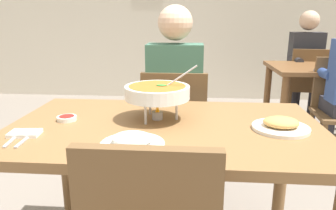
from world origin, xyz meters
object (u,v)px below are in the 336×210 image
object	(u,v)px
chair_bg_middle	(307,83)
patron_bg_middle	(306,61)
appetizer_plate	(281,125)
dining_table_main	(165,147)
diner_main	(175,92)
rice_plate	(132,142)
sauce_dish	(67,118)
curry_bowl	(157,93)
chair_diner_main	(175,127)
dining_table_far	(322,80)

from	to	relation	value
chair_bg_middle	patron_bg_middle	world-z (taller)	patron_bg_middle
appetizer_plate	patron_bg_middle	distance (m)	2.65
chair_bg_middle	patron_bg_middle	bearing A→B (deg)	92.94
dining_table_main	diner_main	distance (m)	0.75
dining_table_main	chair_bg_middle	distance (m)	2.76
rice_plate	diner_main	bearing A→B (deg)	84.40
rice_plate	sauce_dish	world-z (taller)	rice_plate
rice_plate	dining_table_main	bearing A→B (deg)	69.45
diner_main	curry_bowl	xyz separation A→B (m)	(-0.04, -0.67, 0.15)
chair_diner_main	sauce_dish	world-z (taller)	chair_diner_main
curry_bowl	patron_bg_middle	xyz separation A→B (m)	(1.46, 2.39, -0.15)
rice_plate	chair_diner_main	bearing A→B (deg)	84.21
chair_bg_middle	curry_bowl	bearing A→B (deg)	-122.68
chair_bg_middle	chair_diner_main	bearing A→B (deg)	-130.73
curry_bowl	rice_plate	distance (m)	0.36
dining_table_main	chair_bg_middle	bearing A→B (deg)	58.93
dining_table_main	chair_bg_middle	xyz separation A→B (m)	(1.42, 2.36, -0.15)
chair_diner_main	diner_main	distance (m)	0.24
dining_table_far	sauce_dish	bearing A→B (deg)	-134.91
chair_diner_main	curry_bowl	xyz separation A→B (m)	(-0.04, -0.63, 0.39)
chair_diner_main	dining_table_far	bearing A→B (deg)	40.14
chair_diner_main	appetizer_plate	world-z (taller)	chair_diner_main
dining_table_main	curry_bowl	world-z (taller)	curry_bowl
rice_plate	curry_bowl	bearing A→B (deg)	80.77
rice_plate	sauce_dish	xyz separation A→B (m)	(-0.36, 0.29, -0.01)
diner_main	rice_plate	size ratio (longest dim) A/B	5.46
diner_main	curry_bowl	size ratio (longest dim) A/B	3.94
rice_plate	patron_bg_middle	size ratio (longest dim) A/B	0.18
chair_diner_main	appetizer_plate	distance (m)	0.93
chair_diner_main	rice_plate	xyz separation A→B (m)	(-0.10, -0.97, 0.28)
rice_plate	sauce_dish	size ratio (longest dim) A/B	2.67
chair_diner_main	diner_main	bearing A→B (deg)	90.00
rice_plate	patron_bg_middle	xyz separation A→B (m)	(1.52, 2.73, -0.04)
diner_main	curry_bowl	bearing A→B (deg)	-93.73
chair_diner_main	rice_plate	world-z (taller)	chair_diner_main
dining_table_far	chair_bg_middle	world-z (taller)	chair_bg_middle
rice_plate	appetizer_plate	world-z (taller)	same
curry_bowl	sauce_dish	world-z (taller)	curry_bowl
curry_bowl	diner_main	bearing A→B (deg)	86.27
chair_diner_main	sauce_dish	size ratio (longest dim) A/B	10.00
appetizer_plate	patron_bg_middle	world-z (taller)	patron_bg_middle
dining_table_main	appetizer_plate	size ratio (longest dim) A/B	5.81
patron_bg_middle	diner_main	bearing A→B (deg)	-129.45
rice_plate	dining_table_far	xyz separation A→B (m)	(1.49, 2.15, -0.16)
diner_main	dining_table_far	size ratio (longest dim) A/B	1.31
dining_table_main	diner_main	bearing A→B (deg)	90.00
chair_diner_main	appetizer_plate	bearing A→B (deg)	-55.86
dining_table_far	patron_bg_middle	size ratio (longest dim) A/B	0.76
dining_table_far	dining_table_main	bearing A→B (deg)	-126.48
rice_plate	patron_bg_middle	world-z (taller)	patron_bg_middle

